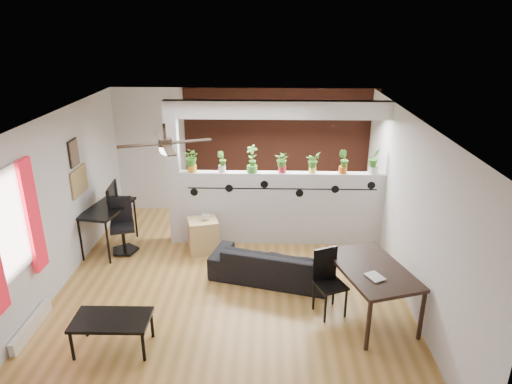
{
  "coord_description": "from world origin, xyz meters",
  "views": [
    {
      "loc": [
        0.56,
        -6.08,
        3.88
      ],
      "look_at": [
        0.37,
        0.6,
        1.32
      ],
      "focal_mm": 32.0,
      "sensor_mm": 36.0,
      "label": 1
    }
  ],
  "objects_px": {
    "cup": "(205,217)",
    "computer_desk": "(107,211)",
    "potted_plant_4": "(313,162)",
    "sofa": "(271,264)",
    "office_chair": "(123,229)",
    "coffee_table": "(112,322)",
    "folding_chair": "(328,275)",
    "dining_table": "(372,273)",
    "cube_shelf": "(203,236)",
    "potted_plant_2": "(252,158)",
    "potted_plant_5": "(343,161)",
    "potted_plant_0": "(192,159)",
    "potted_plant_6": "(374,160)",
    "potted_plant_3": "(282,161)",
    "ceiling_fan": "(165,145)",
    "potted_plant_1": "(222,161)"
  },
  "relations": [
    {
      "from": "potted_plant_3",
      "to": "potted_plant_4",
      "type": "distance_m",
      "value": 0.53
    },
    {
      "from": "potted_plant_3",
      "to": "cube_shelf",
      "type": "height_order",
      "value": "potted_plant_3"
    },
    {
      "from": "potted_plant_0",
      "to": "cube_shelf",
      "type": "bearing_deg",
      "value": -63.32
    },
    {
      "from": "computer_desk",
      "to": "potted_plant_2",
      "type": "bearing_deg",
      "value": 7.67
    },
    {
      "from": "potted_plant_3",
      "to": "sofa",
      "type": "bearing_deg",
      "value": -98.51
    },
    {
      "from": "potted_plant_0",
      "to": "potted_plant_4",
      "type": "distance_m",
      "value": 2.11
    },
    {
      "from": "potted_plant_6",
      "to": "sofa",
      "type": "bearing_deg",
      "value": -144.24
    },
    {
      "from": "cube_shelf",
      "to": "coffee_table",
      "type": "height_order",
      "value": "cube_shelf"
    },
    {
      "from": "ceiling_fan",
      "to": "computer_desk",
      "type": "distance_m",
      "value": 2.6
    },
    {
      "from": "cup",
      "to": "ceiling_fan",
      "type": "bearing_deg",
      "value": -101.25
    },
    {
      "from": "potted_plant_1",
      "to": "dining_table",
      "type": "relative_size",
      "value": 0.24
    },
    {
      "from": "potted_plant_6",
      "to": "office_chair",
      "type": "bearing_deg",
      "value": -174.33
    },
    {
      "from": "potted_plant_2",
      "to": "dining_table",
      "type": "height_order",
      "value": "potted_plant_2"
    },
    {
      "from": "potted_plant_0",
      "to": "potted_plant_6",
      "type": "xyz_separation_m",
      "value": [
        3.16,
        0.0,
        0.01
      ]
    },
    {
      "from": "sofa",
      "to": "potted_plant_3",
      "type": "bearing_deg",
      "value": -83.97
    },
    {
      "from": "coffee_table",
      "to": "potted_plant_5",
      "type": "bearing_deg",
      "value": 42.94
    },
    {
      "from": "folding_chair",
      "to": "cube_shelf",
      "type": "bearing_deg",
      "value": 139.36
    },
    {
      "from": "folding_chair",
      "to": "potted_plant_4",
      "type": "bearing_deg",
      "value": 91.76
    },
    {
      "from": "potted_plant_4",
      "to": "folding_chair",
      "type": "xyz_separation_m",
      "value": [
        0.06,
        -2.1,
        -0.99
      ]
    },
    {
      "from": "office_chair",
      "to": "coffee_table",
      "type": "height_order",
      "value": "office_chair"
    },
    {
      "from": "cup",
      "to": "computer_desk",
      "type": "relative_size",
      "value": 0.11
    },
    {
      "from": "potted_plant_1",
      "to": "potted_plant_4",
      "type": "xyz_separation_m",
      "value": [
        1.58,
        0.0,
        0.0
      ]
    },
    {
      "from": "potted_plant_1",
      "to": "computer_desk",
      "type": "height_order",
      "value": "potted_plant_1"
    },
    {
      "from": "potted_plant_1",
      "to": "computer_desk",
      "type": "bearing_deg",
      "value": -170.34
    },
    {
      "from": "potted_plant_6",
      "to": "folding_chair",
      "type": "distance_m",
      "value": 2.54
    },
    {
      "from": "dining_table",
      "to": "folding_chair",
      "type": "height_order",
      "value": "folding_chair"
    },
    {
      "from": "potted_plant_5",
      "to": "sofa",
      "type": "height_order",
      "value": "potted_plant_5"
    },
    {
      "from": "ceiling_fan",
      "to": "coffee_table",
      "type": "height_order",
      "value": "ceiling_fan"
    },
    {
      "from": "potted_plant_4",
      "to": "cube_shelf",
      "type": "height_order",
      "value": "potted_plant_4"
    },
    {
      "from": "potted_plant_4",
      "to": "potted_plant_3",
      "type": "bearing_deg",
      "value": 180.0
    },
    {
      "from": "potted_plant_4",
      "to": "computer_desk",
      "type": "distance_m",
      "value": 3.69
    },
    {
      "from": "potted_plant_3",
      "to": "cube_shelf",
      "type": "bearing_deg",
      "value": -163.36
    },
    {
      "from": "cup",
      "to": "folding_chair",
      "type": "distance_m",
      "value": 2.55
    },
    {
      "from": "potted_plant_1",
      "to": "cube_shelf",
      "type": "distance_m",
      "value": 1.35
    },
    {
      "from": "cube_shelf",
      "to": "potted_plant_6",
      "type": "bearing_deg",
      "value": -8.31
    },
    {
      "from": "potted_plant_1",
      "to": "potted_plant_5",
      "type": "xyz_separation_m",
      "value": [
        2.11,
        0.0,
        0.02
      ]
    },
    {
      "from": "sofa",
      "to": "office_chair",
      "type": "distance_m",
      "value": 2.73
    },
    {
      "from": "potted_plant_6",
      "to": "cup",
      "type": "height_order",
      "value": "potted_plant_6"
    },
    {
      "from": "computer_desk",
      "to": "potted_plant_0",
      "type": "bearing_deg",
      "value": 13.02
    },
    {
      "from": "potted_plant_0",
      "to": "computer_desk",
      "type": "relative_size",
      "value": 0.37
    },
    {
      "from": "cup",
      "to": "potted_plant_5",
      "type": "bearing_deg",
      "value": 9.8
    },
    {
      "from": "potted_plant_5",
      "to": "coffee_table",
      "type": "distance_m",
      "value": 4.53
    },
    {
      "from": "potted_plant_4",
      "to": "computer_desk",
      "type": "height_order",
      "value": "potted_plant_4"
    },
    {
      "from": "folding_chair",
      "to": "dining_table",
      "type": "bearing_deg",
      "value": -9.22
    },
    {
      "from": "potted_plant_4",
      "to": "potted_plant_2",
      "type": "bearing_deg",
      "value": 180.0
    },
    {
      "from": "potted_plant_1",
      "to": "potted_plant_5",
      "type": "height_order",
      "value": "potted_plant_5"
    },
    {
      "from": "potted_plant_4",
      "to": "folding_chair",
      "type": "bearing_deg",
      "value": -88.24
    },
    {
      "from": "cube_shelf",
      "to": "folding_chair",
      "type": "xyz_separation_m",
      "value": [
        1.96,
        -1.69,
        0.25
      ]
    },
    {
      "from": "sofa",
      "to": "potted_plant_1",
      "type": "bearing_deg",
      "value": -41.38
    },
    {
      "from": "dining_table",
      "to": "potted_plant_6",
      "type": "bearing_deg",
      "value": 79.26
    }
  ]
}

